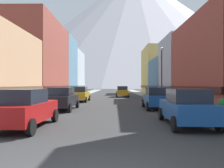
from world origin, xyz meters
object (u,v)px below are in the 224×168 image
at_px(car_driving_0, 122,91).
at_px(car_right_1, 157,98).
at_px(car_left_1, 62,99).
at_px(car_left_2, 80,94).
at_px(car_left_0, 24,108).
at_px(potted_plant_1, 224,105).
at_px(pedestrian_0, 69,93).
at_px(streetlamp_right, 162,66).
at_px(car_right_0, 186,107).

bearing_deg(car_driving_0, car_right_1, -83.14).
bearing_deg(car_left_1, car_left_2, 90.00).
distance_m(car_left_1, car_right_1, 7.66).
distance_m(car_left_0, potted_plant_1, 11.36).
height_order(pedestrian_0, streetlamp_right, streetlamp_right).
relative_size(car_left_0, streetlamp_right, 0.75).
height_order(car_left_0, car_left_1, same).
height_order(car_left_1, car_left_2, same).
bearing_deg(car_right_0, car_left_0, -175.04).
relative_size(car_right_0, car_driving_0, 1.02).
bearing_deg(car_left_2, potted_plant_1, -49.57).
distance_m(car_left_1, car_driving_0, 19.97).
height_order(car_right_1, pedestrian_0, car_right_1).
height_order(car_left_0, potted_plant_1, car_left_0).
bearing_deg(car_right_1, car_left_0, -132.80).
relative_size(car_right_1, streetlamp_right, 0.76).
bearing_deg(car_left_2, car_left_1, -90.00).
bearing_deg(car_left_0, car_left_1, 90.00).
xyz_separation_m(car_left_2, car_right_1, (7.60, -7.97, 0.00)).
distance_m(car_left_1, car_left_2, 8.91).
bearing_deg(car_right_1, car_left_1, -172.91).
xyz_separation_m(car_driving_0, streetlamp_right, (3.75, -12.90, 3.09)).
bearing_deg(car_left_1, car_right_0, -40.99).
distance_m(potted_plant_1, pedestrian_0, 22.82).
distance_m(car_left_1, pedestrian_0, 15.02).
relative_size(car_driving_0, streetlamp_right, 0.75).
xyz_separation_m(car_right_0, streetlamp_right, (1.55, 12.93, 3.09)).
xyz_separation_m(car_left_1, car_left_2, (0.00, 8.91, 0.00)).
distance_m(pedestrian_0, streetlamp_right, 14.71).
bearing_deg(car_left_1, car_left_0, -90.00).
relative_size(car_left_0, potted_plant_1, 4.32).
distance_m(car_left_0, car_left_1, 7.26).
distance_m(car_right_1, pedestrian_0, 17.13).
height_order(car_left_0, car_right_1, same).
xyz_separation_m(car_left_0, car_right_0, (7.60, 0.66, 0.00)).
bearing_deg(car_right_1, pedestrian_0, 125.92).
xyz_separation_m(car_left_2, car_right_0, (7.60, -15.52, 0.00)).
xyz_separation_m(car_left_1, car_driving_0, (5.40, 19.23, 0.00)).
relative_size(car_right_0, potted_plant_1, 4.36).
xyz_separation_m(car_left_0, pedestrian_0, (-2.45, 22.08, -0.04)).
xyz_separation_m(car_left_2, streetlamp_right, (9.15, -2.58, 3.09)).
distance_m(car_right_1, potted_plant_1, 5.69).
bearing_deg(car_right_1, car_right_0, -90.01).
xyz_separation_m(car_driving_0, potted_plant_1, (5.40, -22.99, -0.17)).
bearing_deg(streetlamp_right, car_right_0, -96.84).
relative_size(car_driving_0, pedestrian_0, 2.83).
bearing_deg(car_left_1, pedestrian_0, 99.39).
relative_size(car_left_0, car_driving_0, 1.01).
xyz_separation_m(car_left_2, car_driving_0, (5.40, 10.31, 0.00)).
bearing_deg(car_driving_0, pedestrian_0, -150.66).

